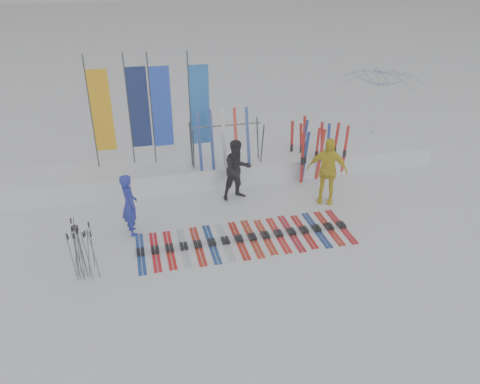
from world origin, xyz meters
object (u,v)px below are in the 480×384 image
object	(u,v)px
person_yellow	(327,171)
person_blue	(129,205)
ski_rack	(227,139)
tent_canopy	(377,107)
ski_row	(245,238)
person_black	(237,170)

from	to	relation	value
person_yellow	person_blue	bearing A→B (deg)	-147.04
ski_rack	person_yellow	bearing A→B (deg)	-37.59
tent_canopy	ski_row	xyz separation A→B (m)	(-5.98, -4.95, -1.33)
person_yellow	ski_row	world-z (taller)	person_yellow
person_yellow	person_black	bearing A→B (deg)	-169.69
ski_row	ski_rack	world-z (taller)	ski_rack
person_black	person_yellow	bearing A→B (deg)	-30.74
person_blue	ski_row	size ratio (longest dim) A/B	0.31
person_blue	person_black	xyz separation A→B (m)	(2.93, 1.15, 0.07)
person_blue	person_yellow	world-z (taller)	person_yellow
person_blue	person_yellow	size ratio (longest dim) A/B	0.85
person_black	tent_canopy	world-z (taller)	tent_canopy
person_blue	ski_rack	size ratio (longest dim) A/B	0.77
ski_rack	tent_canopy	bearing A→B (deg)	17.21
tent_canopy	person_yellow	bearing A→B (deg)	-133.15
tent_canopy	ski_rack	bearing A→B (deg)	-162.79
ski_row	ski_rack	bearing A→B (deg)	85.59
ski_row	ski_rack	xyz separation A→B (m)	(0.24, 3.17, 1.35)
person_black	person_yellow	distance (m)	2.42
person_black	person_yellow	size ratio (longest dim) A/B	0.92
person_blue	ski_row	xyz separation A→B (m)	(2.62, -0.97, -0.75)
person_yellow	tent_canopy	distance (m)	4.94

